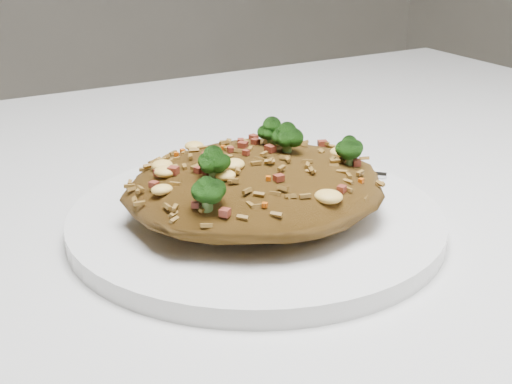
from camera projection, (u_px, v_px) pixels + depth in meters
dining_table at (209, 293)px, 0.62m from camera, size 1.20×0.80×0.75m
plate at (256, 219)px, 0.53m from camera, size 0.28×0.28×0.01m
fried_rice at (256, 177)px, 0.51m from camera, size 0.19×0.17×0.06m
fork at (299, 169)px, 0.60m from camera, size 0.13×0.12×0.00m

